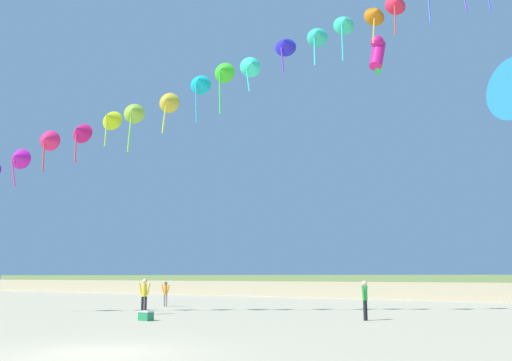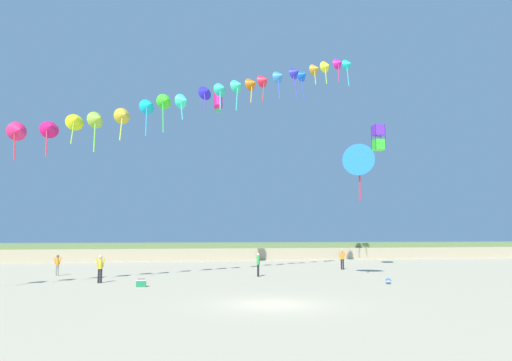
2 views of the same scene
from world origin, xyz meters
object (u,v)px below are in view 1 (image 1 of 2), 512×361
person_near_right (166,292)px  large_kite_high_solo (377,54)px  person_near_left (365,297)px  beach_cooler (146,316)px  person_far_left (144,294)px

person_near_right → large_kite_high_solo: size_ratio=0.57×
person_near_left → person_near_right: (-14.55, 3.36, -0.08)m
person_near_right → large_kite_high_solo: large_kite_high_solo is taller
person_near_right → beach_cooler: 10.81m
person_near_right → person_far_left: person_far_left is taller
person_near_right → person_far_left: (3.90, -5.89, 0.12)m
person_near_left → beach_cooler: 9.52m
person_near_right → beach_cooler: (6.60, -8.53, -0.68)m
person_near_left → beach_cooler: (-7.95, -5.18, -0.77)m
beach_cooler → person_near_right: bearing=127.7°
person_near_left → large_kite_high_solo: bearing=103.3°
person_near_right → large_kite_high_solo: (12.41, 5.68, 15.06)m
large_kite_high_solo → beach_cooler: (-5.81, -14.21, -15.75)m
person_far_left → beach_cooler: person_far_left is taller
person_near_left → person_near_right: bearing=167.0°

